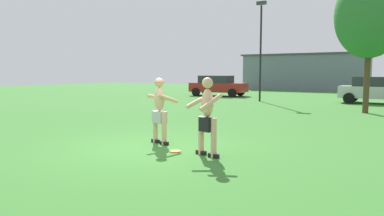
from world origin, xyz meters
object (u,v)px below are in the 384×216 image
at_px(player_with_cap, 160,107).
at_px(car_red_mid_lot, 218,85).
at_px(frisbee, 175,151).
at_px(tree_right_field, 370,15).
at_px(player_in_black, 207,115).
at_px(lamp_post, 261,41).
at_px(car_silver_near_post, 378,90).

distance_m(player_with_cap, car_red_mid_lot, 18.75).
bearing_deg(frisbee, tree_right_field, 75.14).
bearing_deg(player_in_black, lamp_post, 106.34).
height_order(player_with_cap, car_red_mid_lot, player_with_cap).
height_order(car_red_mid_lot, lamp_post, lamp_post).
height_order(car_silver_near_post, car_red_mid_lot, same).
relative_size(player_with_cap, lamp_post, 0.28).
xyz_separation_m(car_red_mid_lot, tree_right_field, (11.07, -6.78, 3.56)).
relative_size(car_silver_near_post, car_red_mid_lot, 0.98).
bearing_deg(car_red_mid_lot, player_in_black, -63.40).
bearing_deg(player_in_black, player_with_cap, 161.62).
distance_m(car_silver_near_post, lamp_post, 7.47).
xyz_separation_m(player_in_black, lamp_post, (-4.31, 14.71, 2.85)).
bearing_deg(frisbee, car_silver_near_post, 79.64).
distance_m(frisbee, car_red_mid_lot, 19.67).
bearing_deg(car_red_mid_lot, frisbee, -65.61).
bearing_deg(player_with_cap, player_in_black, -18.38).
xyz_separation_m(player_with_cap, tree_right_field, (3.84, 10.52, 3.43)).
distance_m(player_with_cap, lamp_post, 14.65).
bearing_deg(player_in_black, frisbee, -178.01).
height_order(player_in_black, lamp_post, lamp_post).
relative_size(player_in_black, car_silver_near_post, 0.40).
relative_size(player_in_black, frisbee, 6.44).
height_order(player_in_black, car_red_mid_lot, player_in_black).
xyz_separation_m(frisbee, tree_right_field, (2.95, 11.12, 4.37)).
relative_size(frisbee, lamp_post, 0.04).
bearing_deg(car_red_mid_lot, car_silver_near_post, -5.64).
bearing_deg(car_silver_near_post, player_in_black, -97.60).
relative_size(car_red_mid_lot, tree_right_field, 0.70).
bearing_deg(tree_right_field, lamp_post, 150.63).
distance_m(player_with_cap, player_in_black, 1.81).
xyz_separation_m(player_with_cap, player_in_black, (1.72, -0.57, -0.03)).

